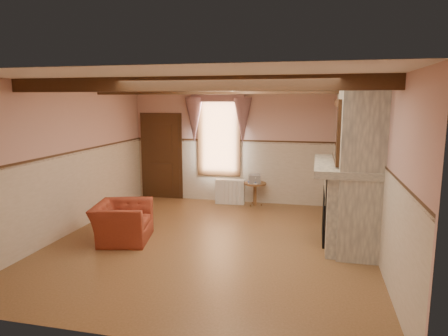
% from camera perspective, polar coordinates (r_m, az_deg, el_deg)
% --- Properties ---
extents(floor, '(5.50, 6.00, 0.01)m').
position_cam_1_polar(floor, '(7.18, -1.76, -10.57)').
color(floor, brown).
rests_on(floor, ground).
extents(ceiling, '(5.50, 6.00, 0.01)m').
position_cam_1_polar(ceiling, '(6.75, -1.88, 12.35)').
color(ceiling, silver).
rests_on(ceiling, wall_back).
extents(wall_back, '(5.50, 0.02, 2.80)m').
position_cam_1_polar(wall_back, '(9.73, 2.76, 3.23)').
color(wall_back, '#CB9A8D').
rests_on(wall_back, floor).
extents(wall_front, '(5.50, 0.02, 2.80)m').
position_cam_1_polar(wall_front, '(4.07, -12.86, -5.96)').
color(wall_front, '#CB9A8D').
rests_on(wall_front, floor).
extents(wall_left, '(0.02, 6.00, 2.80)m').
position_cam_1_polar(wall_left, '(7.98, -21.26, 1.20)').
color(wall_left, '#CB9A8D').
rests_on(wall_left, floor).
extents(wall_right, '(0.02, 6.00, 2.80)m').
position_cam_1_polar(wall_right, '(6.67, 21.64, -0.35)').
color(wall_right, '#CB9A8D').
rests_on(wall_right, floor).
extents(wainscot, '(5.50, 6.00, 1.50)m').
position_cam_1_polar(wainscot, '(6.96, -1.79, -4.76)').
color(wainscot, beige).
rests_on(wainscot, floor).
extents(chair_rail, '(5.50, 6.00, 0.08)m').
position_cam_1_polar(chair_rail, '(6.81, -1.82, 1.36)').
color(chair_rail, black).
rests_on(chair_rail, wainscot).
extents(firebox, '(0.20, 0.95, 0.90)m').
position_cam_1_polar(firebox, '(7.40, 14.72, -6.61)').
color(firebox, black).
rests_on(firebox, floor).
extents(armchair, '(1.12, 1.22, 0.68)m').
position_cam_1_polar(armchair, '(7.39, -14.31, -7.49)').
color(armchair, maroon).
rests_on(armchair, floor).
extents(side_table, '(0.68, 0.68, 0.55)m').
position_cam_1_polar(side_table, '(9.57, 4.44, -3.73)').
color(side_table, brown).
rests_on(side_table, floor).
extents(book_stack, '(0.32, 0.37, 0.20)m').
position_cam_1_polar(book_stack, '(9.47, 4.37, -1.55)').
color(book_stack, '#B7AD8C').
rests_on(book_stack, side_table).
extents(radiator, '(0.71, 0.22, 0.60)m').
position_cam_1_polar(radiator, '(9.67, 0.86, -3.40)').
color(radiator, white).
rests_on(radiator, floor).
extents(bowl, '(0.34, 0.34, 0.08)m').
position_cam_1_polar(bowl, '(7.26, 16.98, 1.16)').
color(bowl, brown).
rests_on(bowl, mantel).
extents(mantel_clock, '(0.14, 0.24, 0.20)m').
position_cam_1_polar(mantel_clock, '(7.93, 16.69, 2.27)').
color(mantel_clock, black).
rests_on(mantel_clock, mantel).
extents(oil_lamp, '(0.11, 0.11, 0.28)m').
position_cam_1_polar(oil_lamp, '(7.46, 16.91, 2.14)').
color(oil_lamp, gold).
rests_on(oil_lamp, mantel).
extents(candle_red, '(0.06, 0.06, 0.16)m').
position_cam_1_polar(candle_red, '(6.67, 17.31, 0.76)').
color(candle_red, maroon).
rests_on(candle_red, mantel).
extents(jar_yellow, '(0.06, 0.06, 0.12)m').
position_cam_1_polar(jar_yellow, '(6.95, 17.15, 0.94)').
color(jar_yellow, gold).
rests_on(jar_yellow, mantel).
extents(fireplace, '(0.85, 2.00, 2.80)m').
position_cam_1_polar(fireplace, '(7.22, 18.41, 0.55)').
color(fireplace, gray).
rests_on(fireplace, floor).
extents(mantel, '(1.05, 2.05, 0.12)m').
position_cam_1_polar(mantel, '(7.22, 16.97, 0.29)').
color(mantel, gray).
rests_on(mantel, fireplace).
extents(overmantel_mirror, '(0.06, 1.44, 1.04)m').
position_cam_1_polar(overmantel_mirror, '(7.14, 15.72, 5.18)').
color(overmantel_mirror, silver).
rests_on(overmantel_mirror, fireplace).
extents(door, '(1.10, 0.10, 2.10)m').
position_cam_1_polar(door, '(10.30, -8.89, 1.52)').
color(door, black).
rests_on(door, floor).
extents(window, '(1.06, 0.08, 2.02)m').
position_cam_1_polar(window, '(9.80, -0.73, 4.76)').
color(window, white).
rests_on(window, wall_back).
extents(window_drapes, '(1.30, 0.14, 1.40)m').
position_cam_1_polar(window_drapes, '(9.68, -0.86, 8.26)').
color(window_drapes, gray).
rests_on(window_drapes, wall_back).
extents(ceiling_beam_front, '(5.50, 0.18, 0.20)m').
position_cam_1_polar(ceiling_beam_front, '(5.60, -5.13, 11.87)').
color(ceiling_beam_front, black).
rests_on(ceiling_beam_front, ceiling).
extents(ceiling_beam_back, '(5.50, 0.18, 0.20)m').
position_cam_1_polar(ceiling_beam_back, '(7.91, 0.42, 11.22)').
color(ceiling_beam_back, black).
rests_on(ceiling_beam_back, ceiling).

